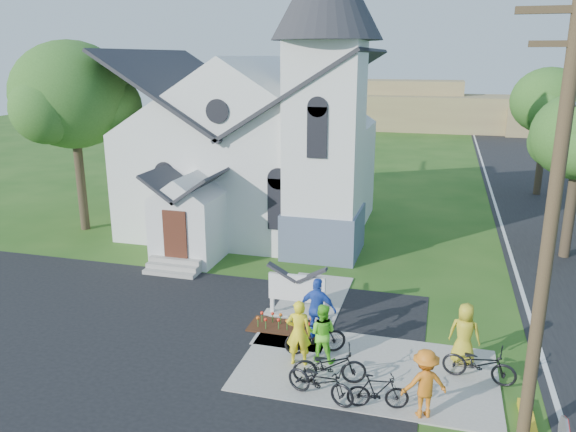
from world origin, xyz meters
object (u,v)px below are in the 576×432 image
(cyclist_3, at_px, (425,383))
(bike_3, at_px, (378,391))
(cyclist_0, at_px, (299,333))
(cyclist_1, at_px, (322,333))
(bike_1, at_px, (315,336))
(cyclist_4, at_px, (465,334))
(bike_4, at_px, (479,364))
(cyclist_2, at_px, (318,309))
(bike_2, at_px, (321,381))
(church_sign, at_px, (297,289))
(bike_0, at_px, (329,365))
(utility_pole, at_px, (556,211))

(cyclist_3, xyz_separation_m, bike_3, (-1.09, 0.00, -0.41))
(cyclist_0, relative_size, cyclist_1, 1.12)
(cyclist_1, relative_size, bike_1, 0.94)
(cyclist_4, bearing_deg, cyclist_1, 23.01)
(bike_4, bearing_deg, bike_1, 96.72)
(cyclist_2, height_order, bike_2, cyclist_2)
(cyclist_1, height_order, bike_4, cyclist_1)
(bike_1, relative_size, cyclist_3, 1.05)
(church_sign, relative_size, bike_4, 1.16)
(cyclist_4, bearing_deg, church_sign, -7.72)
(cyclist_1, distance_m, bike_3, 2.61)
(bike_2, distance_m, cyclist_3, 2.54)
(bike_2, bearing_deg, cyclist_3, -71.86)
(bike_0, bearing_deg, utility_pole, -116.58)
(cyclist_0, distance_m, cyclist_3, 3.78)
(cyclist_1, relative_size, cyclist_2, 0.87)
(church_sign, height_order, utility_pole, utility_pole)
(bike_2, bearing_deg, church_sign, 40.00)
(bike_0, bearing_deg, bike_1, 12.81)
(church_sign, height_order, cyclist_4, cyclist_4)
(cyclist_1, bearing_deg, cyclist_2, -70.03)
(utility_pole, distance_m, bike_2, 6.83)
(cyclist_3, bearing_deg, cyclist_4, -130.64)
(bike_0, xyz_separation_m, bike_2, (-0.07, -0.78, -0.01))
(bike_0, distance_m, bike_1, 1.56)
(bike_0, bearing_deg, cyclist_2, 6.42)
(cyclist_2, distance_m, bike_3, 3.79)
(cyclist_2, bearing_deg, bike_3, 130.98)
(bike_3, bearing_deg, bike_4, -61.59)
(utility_pole, xyz_separation_m, bike_3, (-3.37, 0.30, -4.90))
(utility_pole, height_order, bike_4, utility_pole)
(bike_4, bearing_deg, utility_pole, -147.90)
(cyclist_2, relative_size, cyclist_3, 1.14)
(church_sign, distance_m, bike_2, 4.77)
(cyclist_0, xyz_separation_m, cyclist_3, (3.47, -1.49, -0.09))
(church_sign, distance_m, bike_3, 5.46)
(bike_2, xyz_separation_m, cyclist_4, (3.49, 2.80, 0.39))
(cyclist_0, bearing_deg, church_sign, -82.88)
(church_sign, relative_size, bike_1, 1.22)
(bike_2, distance_m, bike_3, 1.43)
(bike_0, xyz_separation_m, cyclist_3, (2.45, -0.78, 0.35))
(church_sign, distance_m, cyclist_4, 5.49)
(church_sign, xyz_separation_m, cyclist_0, (0.81, -2.91, -0.02))
(cyclist_1, bearing_deg, bike_4, -176.81)
(cyclist_3, bearing_deg, bike_0, -39.16)
(utility_pole, relative_size, bike_4, 5.26)
(bike_4, bearing_deg, bike_0, 116.64)
(church_sign, relative_size, bike_0, 1.13)
(utility_pole, xyz_separation_m, cyclist_0, (-5.75, 1.79, -4.40))
(utility_pole, relative_size, bike_2, 5.26)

